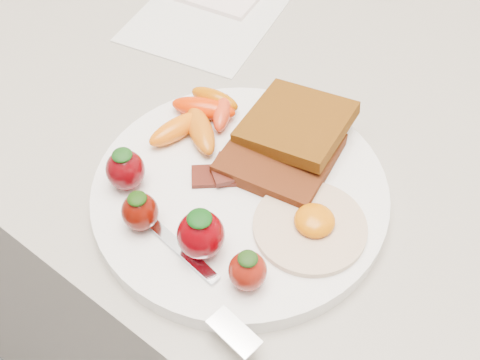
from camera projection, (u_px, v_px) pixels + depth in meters
The scene contains 10 objects.
counter at pixel (308, 324), 0.97m from camera, with size 2.00×0.60×0.90m, color gray.
plate at pixel (240, 193), 0.55m from camera, with size 0.27×0.27×0.02m, color white.
toast_lower at pixel (280, 155), 0.56m from camera, with size 0.10×0.10×0.01m, color black.
toast_upper at pixel (296, 123), 0.57m from camera, with size 0.09×0.09×0.01m, color #461E06.
fried_egg at pixel (311, 225), 0.51m from camera, with size 0.12×0.12×0.02m.
bacon_strips at pixel (258, 171), 0.55m from camera, with size 0.11×0.11×0.01m.
baby_carrots at pixel (202, 117), 0.59m from camera, with size 0.09×0.10×0.02m.
strawberries at pixel (176, 218), 0.50m from camera, with size 0.18×0.06×0.05m.
fork at pixel (200, 281), 0.48m from camera, with size 0.16×0.06×0.00m.
paper_sheet at pixel (212, 10), 0.75m from camera, with size 0.16×0.21×0.00m, color silver.
Camera 1 is at (0.18, 1.28, 1.34)m, focal length 45.00 mm.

